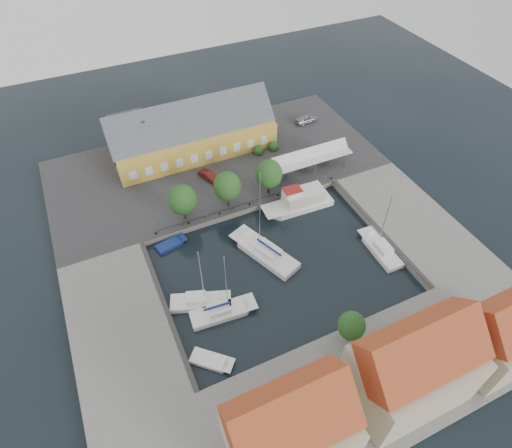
{
  "coord_description": "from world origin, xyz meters",
  "views": [
    {
      "loc": [
        -18.59,
        -34.15,
        46.83
      ],
      "look_at": [
        0.0,
        6.0,
        1.5
      ],
      "focal_mm": 30.0,
      "sensor_mm": 36.0,
      "label": 1
    }
  ],
  "objects_px": {
    "east_boat_c": "(380,250)",
    "launch_nw": "(171,245)",
    "car_silver": "(306,119)",
    "trawler": "(300,202)",
    "warehouse": "(189,134)",
    "center_sailboat": "(265,253)",
    "launch_sw": "(211,361)",
    "car_red": "(209,176)",
    "west_boat_d": "(222,313)",
    "west_boat_c": "(199,302)",
    "tent_canopy": "(311,157)"
  },
  "relations": [
    {
      "from": "east_boat_c",
      "to": "launch_nw",
      "type": "bearing_deg",
      "value": 152.98
    },
    {
      "from": "car_silver",
      "to": "east_boat_c",
      "type": "bearing_deg",
      "value": 165.52
    },
    {
      "from": "trawler",
      "to": "launch_nw",
      "type": "distance_m",
      "value": 21.05
    },
    {
      "from": "warehouse",
      "to": "center_sailboat",
      "type": "relative_size",
      "value": 1.9
    },
    {
      "from": "center_sailboat",
      "to": "east_boat_c",
      "type": "height_order",
      "value": "center_sailboat"
    },
    {
      "from": "car_silver",
      "to": "launch_sw",
      "type": "height_order",
      "value": "car_silver"
    },
    {
      "from": "car_red",
      "to": "west_boat_d",
      "type": "bearing_deg",
      "value": -130.66
    },
    {
      "from": "west_boat_c",
      "to": "launch_sw",
      "type": "height_order",
      "value": "west_boat_c"
    },
    {
      "from": "tent_canopy",
      "to": "center_sailboat",
      "type": "relative_size",
      "value": 0.93
    },
    {
      "from": "center_sailboat",
      "to": "west_boat_d",
      "type": "distance_m",
      "value": 11.31
    },
    {
      "from": "trawler",
      "to": "west_boat_c",
      "type": "distance_m",
      "value": 23.17
    },
    {
      "from": "east_boat_c",
      "to": "launch_nw",
      "type": "relative_size",
      "value": 2.21
    },
    {
      "from": "warehouse",
      "to": "center_sailboat",
      "type": "xyz_separation_m",
      "value": [
        1.83,
        -27.17,
        -4.07
      ]
    },
    {
      "from": "center_sailboat",
      "to": "trawler",
      "type": "relative_size",
      "value": 1.28
    },
    {
      "from": "car_silver",
      "to": "car_red",
      "type": "xyz_separation_m",
      "value": [
        -23.18,
        -8.42,
        -0.08
      ]
    },
    {
      "from": "warehouse",
      "to": "center_sailboat",
      "type": "bearing_deg",
      "value": -86.15
    },
    {
      "from": "car_silver",
      "to": "trawler",
      "type": "xyz_separation_m",
      "value": [
        -12.24,
        -19.68,
        -0.75
      ]
    },
    {
      "from": "car_silver",
      "to": "launch_sw",
      "type": "relative_size",
      "value": 0.89
    },
    {
      "from": "car_silver",
      "to": "center_sailboat",
      "type": "height_order",
      "value": "center_sailboat"
    },
    {
      "from": "tent_canopy",
      "to": "west_boat_c",
      "type": "distance_m",
      "value": 31.44
    },
    {
      "from": "warehouse",
      "to": "car_silver",
      "type": "distance_m",
      "value": 23.51
    },
    {
      "from": "tent_canopy",
      "to": "west_boat_c",
      "type": "xyz_separation_m",
      "value": [
        -26.12,
        -17.15,
        -3.42
      ]
    },
    {
      "from": "center_sailboat",
      "to": "trawler",
      "type": "bearing_deg",
      "value": 35.79
    },
    {
      "from": "center_sailboat",
      "to": "trawler",
      "type": "distance_m",
      "value": 11.46
    },
    {
      "from": "west_boat_d",
      "to": "car_red",
      "type": "bearing_deg",
      "value": 72.77
    },
    {
      "from": "car_silver",
      "to": "east_boat_c",
      "type": "xyz_separation_m",
      "value": [
        -6.21,
        -32.75,
        -1.51
      ]
    },
    {
      "from": "west_boat_c",
      "to": "launch_sw",
      "type": "xyz_separation_m",
      "value": [
        -1.41,
        -8.2,
        -0.17
      ]
    },
    {
      "from": "car_red",
      "to": "launch_nw",
      "type": "xyz_separation_m",
      "value": [
        -10.08,
        -10.54,
        -1.6
      ]
    },
    {
      "from": "tent_canopy",
      "to": "launch_nw",
      "type": "relative_size",
      "value": 2.92
    },
    {
      "from": "center_sailboat",
      "to": "tent_canopy",
      "type": "bearing_deg",
      "value": 42.03
    },
    {
      "from": "tent_canopy",
      "to": "center_sailboat",
      "type": "bearing_deg",
      "value": -137.97
    },
    {
      "from": "car_red",
      "to": "warehouse",
      "type": "bearing_deg",
      "value": 67.62
    },
    {
      "from": "center_sailboat",
      "to": "car_silver",
      "type": "bearing_deg",
      "value": 50.78
    },
    {
      "from": "east_boat_c",
      "to": "center_sailboat",
      "type": "bearing_deg",
      "value": 157.38
    },
    {
      "from": "car_silver",
      "to": "west_boat_c",
      "type": "bearing_deg",
      "value": 128.83
    },
    {
      "from": "east_boat_c",
      "to": "launch_sw",
      "type": "distance_m",
      "value": 28.64
    },
    {
      "from": "west_boat_c",
      "to": "launch_nw",
      "type": "relative_size",
      "value": 2.24
    },
    {
      "from": "tent_canopy",
      "to": "car_red",
      "type": "distance_m",
      "value": 17.19
    },
    {
      "from": "west_boat_d",
      "to": "launch_nw",
      "type": "bearing_deg",
      "value": 100.13
    },
    {
      "from": "car_red",
      "to": "launch_sw",
      "type": "relative_size",
      "value": 0.82
    },
    {
      "from": "tent_canopy",
      "to": "east_boat_c",
      "type": "relative_size",
      "value": 1.32
    },
    {
      "from": "east_boat_c",
      "to": "west_boat_c",
      "type": "bearing_deg",
      "value": 174.55
    },
    {
      "from": "warehouse",
      "to": "tent_canopy",
      "type": "bearing_deg",
      "value": -39.86
    },
    {
      "from": "center_sailboat",
      "to": "west_boat_c",
      "type": "xyz_separation_m",
      "value": [
        -11.35,
        -3.84,
        -0.1
      ]
    },
    {
      "from": "center_sailboat",
      "to": "west_boat_c",
      "type": "relative_size",
      "value": 1.4
    },
    {
      "from": "launch_sw",
      "to": "center_sailboat",
      "type": "bearing_deg",
      "value": 43.31
    },
    {
      "from": "car_red",
      "to": "launch_sw",
      "type": "distance_m",
      "value": 32.01
    },
    {
      "from": "tent_canopy",
      "to": "trawler",
      "type": "bearing_deg",
      "value": -129.65
    },
    {
      "from": "trawler",
      "to": "launch_nw",
      "type": "relative_size",
      "value": 2.44
    },
    {
      "from": "car_red",
      "to": "launch_sw",
      "type": "bearing_deg",
      "value": -133.75
    }
  ]
}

